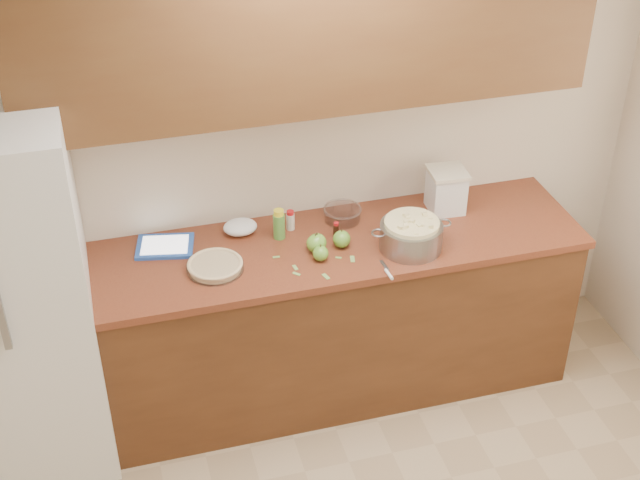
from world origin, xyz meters
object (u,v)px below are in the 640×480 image
object	(u,v)px
colander	(411,235)
flour_canister	(446,190)
tablet	(165,246)
pie	(215,266)

from	to	relation	value
colander	flour_canister	size ratio (longest dim) A/B	1.76
colander	tablet	world-z (taller)	colander
pie	colander	world-z (taller)	colander
tablet	colander	bearing A→B (deg)	-3.71
pie	colander	distance (m)	0.95
pie	flour_canister	world-z (taller)	flour_canister
flour_canister	tablet	world-z (taller)	flour_canister
flour_canister	pie	bearing A→B (deg)	-170.06
pie	colander	xyz separation A→B (m)	(0.94, -0.07, 0.05)
flour_canister	tablet	bearing A→B (deg)	178.84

